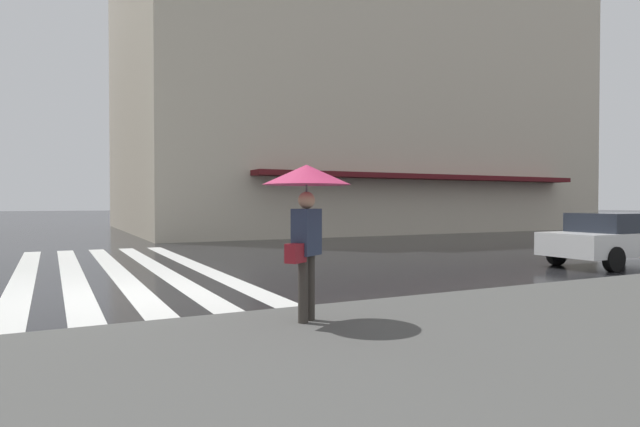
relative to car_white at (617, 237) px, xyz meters
name	(u,v)px	position (x,y,z in m)	size (l,w,h in m)	color
ground_plane	(132,295)	(1.00, 12.20, -0.76)	(220.00, 220.00, 0.00)	black
zebra_crossing	(116,270)	(5.00, 12.07, -0.75)	(13.00, 4.50, 0.01)	silver
haussmann_block_corner	(340,56)	(22.73, -4.09, 10.80)	(19.67, 27.57, 23.61)	beige
car_white	(617,237)	(0.00, 0.00, 0.00)	(1.85, 4.10, 1.41)	silver
pedestrian_with_floral_umbrella	(306,192)	(-2.98, 10.57, 1.07)	(1.15, 1.15, 2.03)	#2D3851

